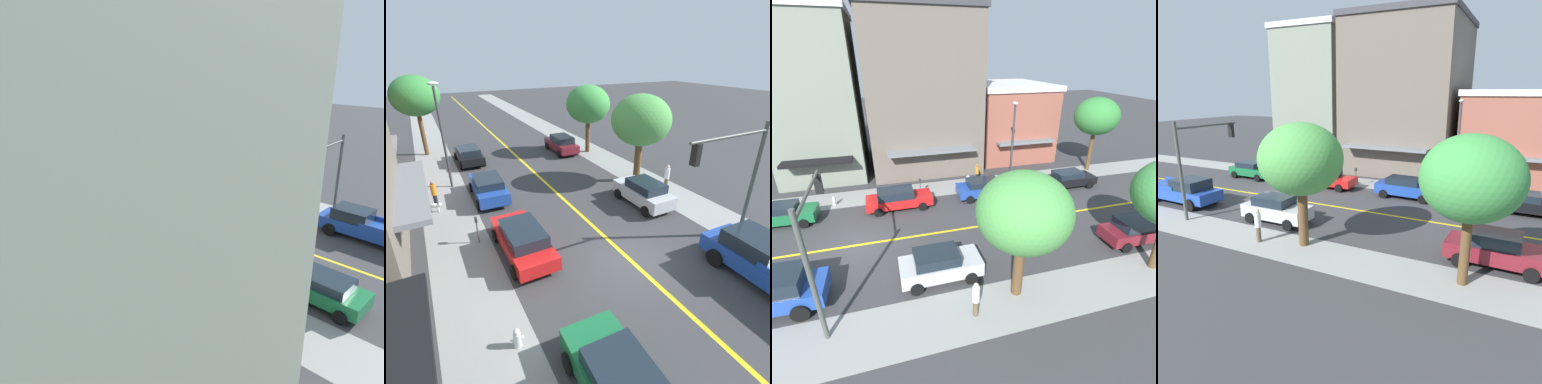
{
  "view_description": "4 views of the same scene",
  "coord_description": "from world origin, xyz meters",
  "views": [
    {
      "loc": [
        -19.55,
        -10.85,
        11.04
      ],
      "look_at": [
        0.25,
        7.33,
        1.45
      ],
      "focal_mm": 36.47,
      "sensor_mm": 36.0,
      "label": 1
    },
    {
      "loc": [
        -7.39,
        -8.76,
        8.71
      ],
      "look_at": [
        -0.16,
        4.91,
        1.5
      ],
      "focal_mm": 28.21,
      "sensor_mm": 36.0,
      "label": 2
    },
    {
      "loc": [
        15.77,
        2.21,
        10.44
      ],
      "look_at": [
        -1.17,
        7.08,
        2.11
      ],
      "focal_mm": 27.25,
      "sensor_mm": 36.0,
      "label": 3
    },
    {
      "loc": [
        20.01,
        17.17,
        7.55
      ],
      "look_at": [
        1.38,
        7.83,
        1.62
      ],
      "focal_mm": 33.0,
      "sensor_mm": 36.0,
      "label": 4
    }
  ],
  "objects": [
    {
      "name": "traffic_light_mast",
      "position": [
        4.85,
        -0.87,
        3.99
      ],
      "size": [
        4.79,
        0.32,
        5.94
      ],
      "rotation": [
        0.0,
        0.0,
        3.14
      ],
      "color": "#474C47",
      "rests_on": "ground"
    },
    {
      "name": "fire_hydrant",
      "position": [
        -5.94,
        -1.84,
        0.36
      ],
      "size": [
        0.44,
        0.24,
        0.73
      ],
      "color": "silver",
      "rests_on": "ground"
    },
    {
      "name": "street_lamp",
      "position": [
        -6.14,
        12.77,
        4.31
      ],
      "size": [
        0.7,
        0.36,
        7.06
      ],
      "color": "#38383D",
      "rests_on": "ground"
    },
    {
      "name": "parking_meter",
      "position": [
        -5.86,
        4.74,
        0.95
      ],
      "size": [
        0.12,
        0.18,
        1.45
      ],
      "color": "#4C4C51",
      "rests_on": "ground"
    },
    {
      "name": "sidewalk_left",
      "position": [
        -6.78,
        0.0,
        0.0
      ],
      "size": [
        2.97,
        126.0,
        0.01
      ],
      "primitive_type": "cube",
      "color": "gray",
      "rests_on": "ground"
    },
    {
      "name": "street_tree_right_corner",
      "position": [
        -7.21,
        21.66,
        5.23
      ],
      "size": [
        4.05,
        4.05,
        6.98
      ],
      "color": "brown",
      "rests_on": "ground"
    },
    {
      "name": "small_dog",
      "position": [
        -7.49,
        9.25,
        0.4
      ],
      "size": [
        0.79,
        0.59,
        0.61
      ],
      "rotation": [
        0.0,
        0.0,
        5.75
      ],
      "color": "silver",
      "rests_on": "ground"
    },
    {
      "name": "corner_shop_building",
      "position": [
        -14.78,
        -3.02,
        6.98
      ],
      "size": [
        12.16,
        7.38,
        13.95
      ],
      "rotation": [
        0.0,
        0.0,
        -1.57
      ],
      "color": "gray",
      "rests_on": "ground"
    },
    {
      "name": "blue_sedan_left_curb",
      "position": [
        -4.2,
        9.66,
        0.79
      ],
      "size": [
        2.15,
        4.54,
        1.5
      ],
      "rotation": [
        0.0,
        0.0,
        1.54
      ],
      "color": "#1E429E",
      "rests_on": "ground"
    },
    {
      "name": "red_sedan_left_curb",
      "position": [
        -4.16,
        2.87,
        0.79
      ],
      "size": [
        2.08,
        4.79,
        1.5
      ],
      "rotation": [
        0.0,
        0.0,
        1.58
      ],
      "color": "red",
      "rests_on": "ground"
    },
    {
      "name": "tan_rowhouse",
      "position": [
        -14.78,
        6.28,
        7.15
      ],
      "size": [
        13.15,
        10.32,
        14.28
      ],
      "rotation": [
        0.0,
        0.0,
        -1.57
      ],
      "color": "#665B51",
      "rests_on": "ground"
    },
    {
      "name": "pale_office_building",
      "position": [
        -14.78,
        15.87,
        3.88
      ],
      "size": [
        10.58,
        8.06,
        7.73
      ],
      "rotation": [
        0.0,
        0.0,
        -1.57
      ],
      "color": "#935142",
      "rests_on": "ground"
    },
    {
      "name": "ground_plane",
      "position": [
        0.0,
        0.0,
        0.0
      ],
      "size": [
        140.0,
        140.0,
        0.0
      ],
      "primitive_type": "plane",
      "color": "#38383A"
    },
    {
      "name": "street_tree_left_near",
      "position": [
        6.17,
        7.6,
        4.41
      ],
      "size": [
        4.12,
        4.12,
        6.2
      ],
      "color": "brown",
      "rests_on": "ground"
    },
    {
      "name": "silver_sedan_right_curb",
      "position": [
        4.11,
        4.28,
        0.83
      ],
      "size": [
        2.0,
        4.12,
        1.59
      ],
      "rotation": [
        0.0,
        0.0,
        1.58
      ],
      "color": "#B7BABF",
      "rests_on": "ground"
    },
    {
      "name": "green_sedan_left_curb",
      "position": [
        -4.0,
        -4.82,
        0.76
      ],
      "size": [
        2.15,
        4.22,
        1.43
      ],
      "rotation": [
        0.0,
        0.0,
        1.53
      ],
      "color": "#196638",
      "rests_on": "ground"
    },
    {
      "name": "sidewalk_right",
      "position": [
        6.78,
        0.0,
        0.0
      ],
      "size": [
        2.97,
        126.0,
        0.01
      ],
      "primitive_type": "cube",
      "color": "gray",
      "rests_on": "ground"
    },
    {
      "name": "black_sedan_left_curb",
      "position": [
        -4.1,
        17.39,
        0.75
      ],
      "size": [
        2.07,
        4.36,
        1.4
      ],
      "rotation": [
        0.0,
        0.0,
        1.58
      ],
      "color": "black",
      "rests_on": "ground"
    },
    {
      "name": "maroon_sedan_right_curb",
      "position": [
        4.21,
        16.51,
        0.82
      ],
      "size": [
        2.05,
        4.46,
        1.6
      ],
      "rotation": [
        0.0,
        0.0,
        1.55
      ],
      "color": "maroon",
      "rests_on": "ground"
    },
    {
      "name": "road_centerline_stripe",
      "position": [
        0.0,
        0.0,
        0.0
      ],
      "size": [
        0.2,
        126.0,
        0.0
      ],
      "primitive_type": "cube",
      "color": "yellow",
      "rests_on": "ground"
    },
    {
      "name": "pedestrian_orange_shirt",
      "position": [
        -7.38,
        10.08,
        0.87
      ],
      "size": [
        0.33,
        0.33,
        1.64
      ],
      "rotation": [
        0.0,
        0.0,
        0.82
      ],
      "color": "black",
      "rests_on": "ground"
    },
    {
      "name": "pedestrian_white_shirt",
      "position": [
        6.92,
        5.29,
        0.96
      ],
      "size": [
        0.33,
        0.33,
        1.79
      ],
      "rotation": [
        0.0,
        0.0,
        5.21
      ],
      "color": "brown",
      "rests_on": "ground"
    }
  ]
}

